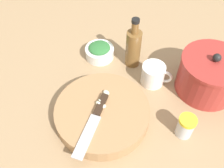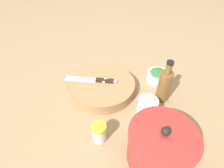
% 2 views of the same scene
% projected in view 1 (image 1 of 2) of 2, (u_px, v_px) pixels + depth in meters
% --- Properties ---
extents(ground_plane, '(5.00, 5.00, 0.00)m').
position_uv_depth(ground_plane, '(115.00, 99.00, 0.90)').
color(ground_plane, '#997A56').
extents(cutting_board, '(0.31, 0.31, 0.05)m').
position_uv_depth(cutting_board, '(102.00, 113.00, 0.83)').
color(cutting_board, '#9E754C').
rests_on(cutting_board, ground_plane).
extents(chef_knife, '(0.18, 0.20, 0.01)m').
position_uv_depth(chef_knife, '(94.00, 120.00, 0.78)').
color(chef_knife, black).
rests_on(chef_knife, cutting_board).
extents(garlic_cloves, '(0.06, 0.07, 0.01)m').
position_uv_depth(garlic_cloves, '(102.00, 100.00, 0.83)').
color(garlic_cloves, silver).
rests_on(garlic_cloves, cutting_board).
extents(herb_bowl, '(0.12, 0.12, 0.06)m').
position_uv_depth(herb_bowl, '(100.00, 51.00, 1.02)').
color(herb_bowl, silver).
rests_on(herb_bowl, ground_plane).
extents(spice_jar, '(0.06, 0.06, 0.08)m').
position_uv_depth(spice_jar, '(186.00, 126.00, 0.78)').
color(spice_jar, silver).
rests_on(spice_jar, ground_plane).
extents(coffee_mug, '(0.10, 0.10, 0.08)m').
position_uv_depth(coffee_mug, '(153.00, 74.00, 0.92)').
color(coffee_mug, silver).
rests_on(coffee_mug, ground_plane).
extents(oil_bottle, '(0.06, 0.06, 0.21)m').
position_uv_depth(oil_bottle, '(133.00, 47.00, 0.95)').
color(oil_bottle, brown).
rests_on(oil_bottle, ground_plane).
extents(stock_pot, '(0.22, 0.22, 0.17)m').
position_uv_depth(stock_pot, '(209.00, 75.00, 0.88)').
color(stock_pot, '#9E2D28').
rests_on(stock_pot, ground_plane).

